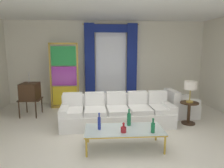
{
  "coord_description": "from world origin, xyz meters",
  "views": [
    {
      "loc": [
        -0.31,
        -4.61,
        1.99
      ],
      "look_at": [
        0.05,
        0.9,
        1.05
      ],
      "focal_mm": 32.87,
      "sensor_mm": 36.0,
      "label": 1
    }
  ],
  "objects_px": {
    "bottle_ruby_flask": "(129,119)",
    "peacock_figurine": "(77,105)",
    "bottle_crystal_tall": "(153,127)",
    "couch_white_long": "(117,113)",
    "round_side_table": "(189,111)",
    "vintage_tv": "(30,92)",
    "bottle_blue_decanter": "(99,123)",
    "table_lamp_brass": "(191,86)",
    "bottle_amber_squat": "(124,129)",
    "armchair_white": "(179,107)",
    "stained_glass_divider": "(64,77)",
    "coffee_table": "(124,130)"
  },
  "relations": [
    {
      "from": "bottle_ruby_flask",
      "to": "peacock_figurine",
      "type": "bearing_deg",
      "value": 119.31
    },
    {
      "from": "bottle_crystal_tall",
      "to": "couch_white_long",
      "type": "bearing_deg",
      "value": 109.46
    },
    {
      "from": "bottle_ruby_flask",
      "to": "round_side_table",
      "type": "bearing_deg",
      "value": 31.01
    },
    {
      "from": "vintage_tv",
      "to": "round_side_table",
      "type": "relative_size",
      "value": 2.26
    },
    {
      "from": "peacock_figurine",
      "to": "bottle_ruby_flask",
      "type": "bearing_deg",
      "value": -60.69
    },
    {
      "from": "bottle_blue_decanter",
      "to": "table_lamp_brass",
      "type": "distance_m",
      "value": 2.76
    },
    {
      "from": "couch_white_long",
      "to": "bottle_amber_squat",
      "type": "distance_m",
      "value": 1.52
    },
    {
      "from": "bottle_blue_decanter",
      "to": "bottle_amber_squat",
      "type": "height_order",
      "value": "bottle_blue_decanter"
    },
    {
      "from": "couch_white_long",
      "to": "bottle_crystal_tall",
      "type": "relative_size",
      "value": 10.23
    },
    {
      "from": "bottle_ruby_flask",
      "to": "vintage_tv",
      "type": "height_order",
      "value": "vintage_tv"
    },
    {
      "from": "couch_white_long",
      "to": "armchair_white",
      "type": "relative_size",
      "value": 3.43
    },
    {
      "from": "bottle_crystal_tall",
      "to": "bottle_ruby_flask",
      "type": "relative_size",
      "value": 0.81
    },
    {
      "from": "bottle_ruby_flask",
      "to": "stained_glass_divider",
      "type": "xyz_separation_m",
      "value": [
        -1.77,
        2.81,
        0.5
      ]
    },
    {
      "from": "couch_white_long",
      "to": "vintage_tv",
      "type": "bearing_deg",
      "value": 160.0
    },
    {
      "from": "coffee_table",
      "to": "peacock_figurine",
      "type": "relative_size",
      "value": 2.62
    },
    {
      "from": "table_lamp_brass",
      "to": "round_side_table",
      "type": "bearing_deg",
      "value": 0.0
    },
    {
      "from": "bottle_blue_decanter",
      "to": "vintage_tv",
      "type": "bearing_deg",
      "value": 132.4
    },
    {
      "from": "bottle_crystal_tall",
      "to": "bottle_amber_squat",
      "type": "distance_m",
      "value": 0.56
    },
    {
      "from": "coffee_table",
      "to": "armchair_white",
      "type": "xyz_separation_m",
      "value": [
        1.9,
        1.9,
        -0.09
      ]
    },
    {
      "from": "vintage_tv",
      "to": "round_side_table",
      "type": "height_order",
      "value": "vintage_tv"
    },
    {
      "from": "bottle_crystal_tall",
      "to": "round_side_table",
      "type": "height_order",
      "value": "bottle_crystal_tall"
    },
    {
      "from": "stained_glass_divider",
      "to": "peacock_figurine",
      "type": "distance_m",
      "value": 1.07
    },
    {
      "from": "peacock_figurine",
      "to": "table_lamp_brass",
      "type": "relative_size",
      "value": 1.05
    },
    {
      "from": "coffee_table",
      "to": "armchair_white",
      "type": "relative_size",
      "value": 1.82
    },
    {
      "from": "bottle_ruby_flask",
      "to": "bottle_crystal_tall",
      "type": "bearing_deg",
      "value": -45.33
    },
    {
      "from": "coffee_table",
      "to": "table_lamp_brass",
      "type": "height_order",
      "value": "table_lamp_brass"
    },
    {
      "from": "peacock_figurine",
      "to": "bottle_crystal_tall",
      "type": "bearing_deg",
      "value": -58.01
    },
    {
      "from": "couch_white_long",
      "to": "table_lamp_brass",
      "type": "height_order",
      "value": "table_lamp_brass"
    },
    {
      "from": "bottle_amber_squat",
      "to": "round_side_table",
      "type": "bearing_deg",
      "value": 36.44
    },
    {
      "from": "coffee_table",
      "to": "bottle_blue_decanter",
      "type": "height_order",
      "value": "bottle_blue_decanter"
    },
    {
      "from": "peacock_figurine",
      "to": "table_lamp_brass",
      "type": "xyz_separation_m",
      "value": [
        3.1,
        -1.27,
        0.81
      ]
    },
    {
      "from": "coffee_table",
      "to": "bottle_ruby_flask",
      "type": "relative_size",
      "value": 4.38
    },
    {
      "from": "bottle_ruby_flask",
      "to": "vintage_tv",
      "type": "relative_size",
      "value": 0.27
    },
    {
      "from": "bottle_amber_squat",
      "to": "vintage_tv",
      "type": "distance_m",
      "value": 3.52
    },
    {
      "from": "stained_glass_divider",
      "to": "bottle_amber_squat",
      "type": "bearing_deg",
      "value": -63.01
    },
    {
      "from": "stained_glass_divider",
      "to": "table_lamp_brass",
      "type": "height_order",
      "value": "stained_glass_divider"
    },
    {
      "from": "armchair_white",
      "to": "round_side_table",
      "type": "distance_m",
      "value": 0.65
    },
    {
      "from": "bottle_amber_squat",
      "to": "bottle_ruby_flask",
      "type": "bearing_deg",
      "value": 66.4
    },
    {
      "from": "couch_white_long",
      "to": "bottle_crystal_tall",
      "type": "xyz_separation_m",
      "value": [
        0.55,
        -1.56,
        0.22
      ]
    },
    {
      "from": "coffee_table",
      "to": "bottle_crystal_tall",
      "type": "distance_m",
      "value": 0.59
    },
    {
      "from": "peacock_figurine",
      "to": "coffee_table",
      "type": "bearing_deg",
      "value": -64.75
    },
    {
      "from": "bottle_crystal_tall",
      "to": "round_side_table",
      "type": "distance_m",
      "value": 2.03
    },
    {
      "from": "bottle_amber_squat",
      "to": "armchair_white",
      "type": "bearing_deg",
      "value": 46.96
    },
    {
      "from": "bottle_amber_squat",
      "to": "round_side_table",
      "type": "xyz_separation_m",
      "value": [
        1.94,
        1.43,
        -0.12
      ]
    },
    {
      "from": "couch_white_long",
      "to": "bottle_amber_squat",
      "type": "relative_size",
      "value": 14.85
    },
    {
      "from": "couch_white_long",
      "to": "bottle_ruby_flask",
      "type": "bearing_deg",
      "value": -82.64
    },
    {
      "from": "bottle_blue_decanter",
      "to": "bottle_crystal_tall",
      "type": "height_order",
      "value": "bottle_blue_decanter"
    },
    {
      "from": "bottle_amber_squat",
      "to": "stained_glass_divider",
      "type": "bearing_deg",
      "value": 116.99
    },
    {
      "from": "coffee_table",
      "to": "table_lamp_brass",
      "type": "bearing_deg",
      "value": 33.45
    },
    {
      "from": "bottle_blue_decanter",
      "to": "bottle_amber_squat",
      "type": "xyz_separation_m",
      "value": [
        0.47,
        -0.18,
        -0.07
      ]
    }
  ]
}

